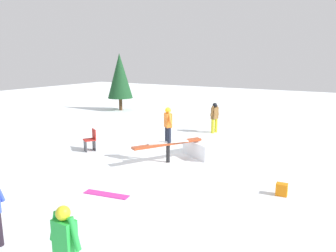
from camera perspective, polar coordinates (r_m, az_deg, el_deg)
ground_plane at (r=11.90m, az=0.00°, el=-6.32°), size 60.00×60.00×0.00m
rail_feature at (r=11.71m, az=0.00°, el=-3.37°), size 2.53×1.59×0.74m
snow_kicker_ramp at (r=12.89m, az=7.72°, el=-3.62°), size 2.31×2.19×0.60m
main_rider_on_rail at (r=11.55m, az=0.00°, el=0.05°), size 1.33×1.19×1.27m
bystander_brown at (r=16.50m, az=8.12°, el=1.72°), size 0.68×0.30×1.52m
bystander_green at (r=5.56m, az=-17.43°, el=-19.44°), size 0.23×0.66×1.53m
loose_snowboard_magenta at (r=9.35m, az=-10.69°, el=-11.62°), size 0.51×1.34×0.02m
folding_chair at (r=13.61m, az=-13.31°, el=-2.50°), size 0.60×0.60×0.88m
backpack_on_snow at (r=9.62m, az=19.19°, el=-10.39°), size 0.24×0.31×0.34m
pine_tree_far at (r=23.65m, az=-8.39°, el=8.62°), size 1.78×1.78×4.04m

